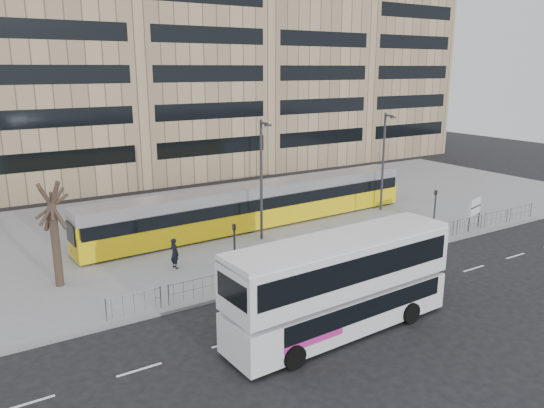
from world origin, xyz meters
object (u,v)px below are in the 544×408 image
pedestrian (175,253)px  lamp_post_east (384,158)px  bare_tree (49,178)px  tram (258,205)px  ad_panel (399,237)px  double_decker_bus (341,281)px  station_sign (475,208)px  traffic_light_west (234,244)px  lamp_post_west (262,175)px  traffic_light_east (435,206)px

pedestrian → lamp_post_east: 19.59m
lamp_post_east → bare_tree: 25.33m
tram → ad_panel: (4.74, -9.30, -0.65)m
lamp_post_east → double_decker_bus: bearing=-138.6°
station_sign → lamp_post_east: 8.07m
double_decker_bus → bare_tree: bare_tree is taller
ad_panel → traffic_light_west: size_ratio=0.49×
double_decker_bus → lamp_post_east: 21.01m
double_decker_bus → station_sign: (17.67, 6.53, -0.68)m
pedestrian → bare_tree: 7.91m
ad_panel → lamp_post_east: lamp_post_east is taller
lamp_post_west → station_sign: bearing=-23.4°
ad_panel → pedestrian: 13.91m
pedestrian → lamp_post_west: bearing=-86.6°
ad_panel → lamp_post_west: bearing=115.2°
station_sign → ad_panel: size_ratio=1.45×
station_sign → lamp_post_west: bearing=141.1°
double_decker_bus → station_sign: size_ratio=4.99×
double_decker_bus → ad_panel: size_ratio=7.22×
bare_tree → ad_panel: bearing=-16.0°
traffic_light_west → ad_panel: bearing=-9.0°
tram → ad_panel: 10.46m
double_decker_bus → traffic_light_east: double_decker_bus is taller
tram → pedestrian: bearing=-153.3°
tram → traffic_light_west: 10.01m
tram → lamp_post_east: 11.12m
double_decker_bus → bare_tree: bearing=126.8°
pedestrian → double_decker_bus: bearing=-174.0°
lamp_post_east → station_sign: bearing=-74.8°
traffic_light_west → lamp_post_east: 18.14m
double_decker_bus → lamp_post_west: bearing=71.5°
tram → pedestrian: (-8.37, -4.66, -0.65)m
double_decker_bus → traffic_light_west: double_decker_bus is taller
traffic_light_west → bare_tree: bare_tree is taller
station_sign → traffic_light_east: 3.46m
traffic_light_east → lamp_post_east: lamp_post_east is taller
ad_panel → traffic_light_west: 11.07m
tram → traffic_light_west: (-6.18, -7.86, 0.43)m
double_decker_bus → station_sign: double_decker_bus is taller
ad_panel → traffic_light_west: bearing=154.3°
pedestrian → station_sign: bearing=-112.8°
double_decker_bus → pedestrian: size_ratio=6.16×
tram → pedestrian: 9.61m
traffic_light_west → station_sign: bearing=-4.6°
double_decker_bus → tram: size_ratio=0.42×
double_decker_bus → tram: bearing=69.5°
pedestrian → lamp_post_west: size_ratio=0.22×
traffic_light_east → lamp_post_west: 12.19m
traffic_light_west → lamp_post_west: (4.79, 5.05, 2.40)m
ad_panel → double_decker_bus: bearing=-166.1°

